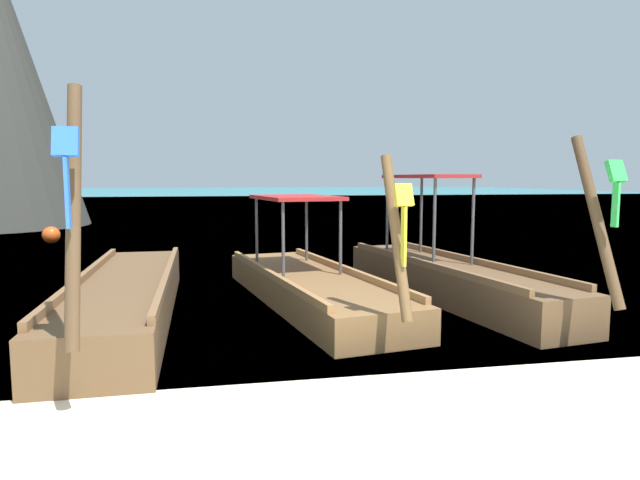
# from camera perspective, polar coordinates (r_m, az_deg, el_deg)

# --- Properties ---
(ground) EXTENTS (120.00, 120.00, 0.00)m
(ground) POSITION_cam_1_polar(r_m,az_deg,el_deg) (4.59, 8.40, -19.22)
(ground) COLOR beige
(sea_water) EXTENTS (120.00, 120.00, 0.00)m
(sea_water) POSITION_cam_1_polar(r_m,az_deg,el_deg) (65.26, -9.77, 4.50)
(sea_water) COLOR teal
(sea_water) RESTS_ON ground
(longtail_boat_blue_ribbon) EXTENTS (1.32, 6.45, 2.79)m
(longtail_boat_blue_ribbon) POSITION_cam_1_polar(r_m,az_deg,el_deg) (8.33, -19.19, -5.58)
(longtail_boat_blue_ribbon) COLOR brown
(longtail_boat_blue_ribbon) RESTS_ON ground
(longtail_boat_yellow_ribbon) EXTENTS (2.25, 5.91, 2.24)m
(longtail_boat_yellow_ribbon) POSITION_cam_1_polar(r_m,az_deg,el_deg) (8.85, -1.08, -4.60)
(longtail_boat_yellow_ribbon) COLOR brown
(longtail_boat_yellow_ribbon) RESTS_ON ground
(longtail_boat_green_ribbon) EXTENTS (1.84, 6.23, 2.47)m
(longtail_boat_green_ribbon) POSITION_cam_1_polar(r_m,az_deg,el_deg) (9.43, 12.97, -3.72)
(longtail_boat_green_ribbon) COLOR brown
(longtail_boat_green_ribbon) RESTS_ON ground
(mooring_buoy_near) EXTENTS (0.52, 0.52, 0.52)m
(mooring_buoy_near) POSITION_cam_1_polar(r_m,az_deg,el_deg) (18.72, -25.84, 0.45)
(mooring_buoy_near) COLOR #EA5119
(mooring_buoy_near) RESTS_ON sea_water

